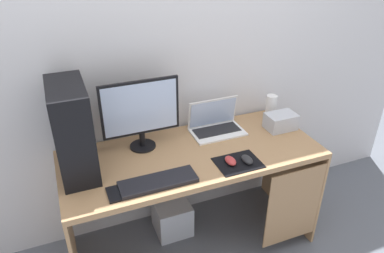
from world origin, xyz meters
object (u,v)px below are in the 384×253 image
(pc_tower, at_px, (73,130))
(speaker, at_px, (271,107))
(mouse_left, at_px, (231,161))
(mouse_right, at_px, (247,160))
(laptop, at_px, (216,125))
(subwoofer, at_px, (172,217))
(keyboard, at_px, (158,182))
(projector, at_px, (281,121))
(cell_phone, at_px, (114,194))
(monitor, at_px, (141,112))

(pc_tower, bearing_deg, speaker, 6.08)
(mouse_left, height_order, mouse_right, same)
(mouse_left, bearing_deg, laptop, 77.44)
(pc_tower, bearing_deg, subwoofer, 8.11)
(pc_tower, relative_size, mouse_left, 5.38)
(keyboard, relative_size, mouse_right, 4.38)
(speaker, bearing_deg, mouse_left, -142.08)
(projector, height_order, cell_phone, projector)
(monitor, height_order, mouse_left, monitor)
(monitor, height_order, speaker, monitor)
(monitor, relative_size, mouse_left, 4.92)
(monitor, height_order, cell_phone, monitor)
(cell_phone, bearing_deg, mouse_right, -0.02)
(laptop, distance_m, mouse_left, 0.39)
(cell_phone, bearing_deg, monitor, 56.22)
(pc_tower, distance_m, monitor, 0.41)
(projector, relative_size, mouse_left, 2.08)
(mouse_left, xyz_separation_m, mouse_right, (0.09, -0.02, 0.00))
(laptop, distance_m, speaker, 0.45)
(keyboard, relative_size, cell_phone, 3.23)
(pc_tower, height_order, mouse_right, pc_tower)
(pc_tower, relative_size, projector, 2.58)
(keyboard, height_order, cell_phone, keyboard)
(laptop, height_order, mouse_left, laptop)
(monitor, xyz_separation_m, laptop, (0.51, 0.02, -0.20))
(subwoofer, bearing_deg, pc_tower, -171.89)
(laptop, bearing_deg, subwoofer, -174.09)
(pc_tower, bearing_deg, cell_phone, -64.71)
(speaker, height_order, projector, speaker)
(pc_tower, height_order, projector, pc_tower)
(speaker, xyz_separation_m, mouse_right, (-0.43, -0.44, -0.06))
(pc_tower, relative_size, mouse_right, 5.38)
(projector, bearing_deg, mouse_left, -153.68)
(monitor, relative_size, keyboard, 1.12)
(monitor, xyz_separation_m, cell_phone, (-0.26, -0.39, -0.24))
(monitor, bearing_deg, laptop, 2.37)
(speaker, bearing_deg, keyboard, -156.06)
(cell_phone, bearing_deg, keyboard, 1.15)
(monitor, bearing_deg, mouse_right, -36.81)
(monitor, bearing_deg, projector, -6.82)
(projector, relative_size, keyboard, 0.48)
(laptop, bearing_deg, projector, -17.40)
(cell_phone, bearing_deg, subwoofer, 41.15)
(pc_tower, height_order, speaker, pc_tower)
(monitor, distance_m, keyboard, 0.45)
(mouse_right, bearing_deg, subwoofer, 133.14)
(keyboard, bearing_deg, mouse_left, 2.58)
(monitor, relative_size, mouse_right, 4.92)
(keyboard, bearing_deg, mouse_right, -0.53)
(keyboard, height_order, mouse_right, mouse_right)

